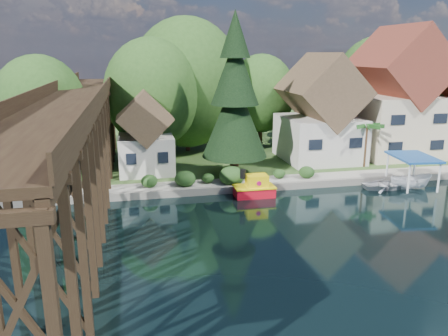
# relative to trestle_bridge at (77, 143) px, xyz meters

# --- Properties ---
(ground) EXTENTS (140.00, 140.00, 0.00)m
(ground) POSITION_rel_trestle_bridge_xyz_m (16.00, -5.17, -5.35)
(ground) COLOR black
(ground) RESTS_ON ground
(bank) EXTENTS (140.00, 52.00, 0.50)m
(bank) POSITION_rel_trestle_bridge_xyz_m (16.00, 28.83, -5.10)
(bank) COLOR #2A491D
(bank) RESTS_ON ground
(seawall) EXTENTS (60.00, 0.40, 0.62)m
(seawall) POSITION_rel_trestle_bridge_xyz_m (20.00, 2.83, -5.04)
(seawall) COLOR slate
(seawall) RESTS_ON ground
(promenade) EXTENTS (50.00, 2.60, 0.06)m
(promenade) POSITION_rel_trestle_bridge_xyz_m (22.00, 4.13, -4.82)
(promenade) COLOR gray
(promenade) RESTS_ON bank
(trestle_bridge) EXTENTS (4.12, 44.18, 9.30)m
(trestle_bridge) POSITION_rel_trestle_bridge_xyz_m (0.00, 0.00, 0.00)
(trestle_bridge) COLOR black
(trestle_bridge) RESTS_ON ground
(house_left) EXTENTS (7.64, 8.64, 11.02)m
(house_left) POSITION_rel_trestle_bridge_xyz_m (23.00, 10.83, -0.21)
(house_left) COLOR beige
(house_left) RESTS_ON bank
(house_center) EXTENTS (8.65, 9.18, 13.89)m
(house_center) POSITION_rel_trestle_bridge_xyz_m (32.00, 11.33, 1.07)
(house_center) COLOR beige
(house_center) RESTS_ON bank
(shed) EXTENTS (5.09, 5.40, 7.85)m
(shed) POSITION_rel_trestle_bridge_xyz_m (5.00, 9.33, -1.52)
(shed) COLOR beige
(shed) RESTS_ON bank
(bg_trees) EXTENTS (49.90, 13.30, 10.57)m
(bg_trees) POSITION_rel_trestle_bridge_xyz_m (17.00, 16.08, 1.94)
(bg_trees) COLOR #382314
(bg_trees) RESTS_ON bank
(shrubs) EXTENTS (15.76, 2.47, 1.70)m
(shrubs) POSITION_rel_trestle_bridge_xyz_m (11.40, 4.09, -4.12)
(shrubs) COLOR #1B3A15
(shrubs) RESTS_ON bank
(conifer) EXTENTS (5.92, 5.92, 14.57)m
(conifer) POSITION_rel_trestle_bridge_xyz_m (12.89, 6.61, 2.17)
(conifer) COLOR #382314
(conifer) RESTS_ON bank
(palm_tree) EXTENTS (3.66, 3.66, 4.57)m
(palm_tree) POSITION_rel_trestle_bridge_xyz_m (26.21, 6.98, -0.86)
(palm_tree) COLOR #382314
(palm_tree) RESTS_ON bank
(tugboat) EXTENTS (3.35, 1.86, 2.42)m
(tugboat) POSITION_rel_trestle_bridge_xyz_m (13.43, 1.60, -4.63)
(tugboat) COLOR red
(tugboat) RESTS_ON ground
(boat_white_a) EXTENTS (4.27, 3.15, 0.86)m
(boat_white_a) POSITION_rel_trestle_bridge_xyz_m (25.28, 1.31, -4.92)
(boat_white_a) COLOR silver
(boat_white_a) RESTS_ON ground
(boat_canopy) EXTENTS (3.83, 4.92, 2.94)m
(boat_canopy) POSITION_rel_trestle_bridge_xyz_m (27.24, 0.76, -4.09)
(boat_canopy) COLOR white
(boat_canopy) RESTS_ON ground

